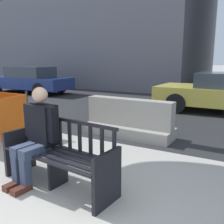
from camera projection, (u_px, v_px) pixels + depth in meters
street_asphalt at (201, 103)px, 9.96m from camera, size 120.00×12.00×0.01m
street_bench at (59, 158)px, 3.32m from camera, size 1.74×0.70×0.88m
seated_person at (37, 133)px, 3.41m from camera, size 0.59×0.75×1.31m
jersey_barrier_centre at (129, 121)px, 5.57m from camera, size 2.02×0.75×0.84m
car_sedan_mid at (29, 80)px, 12.97m from camera, size 4.76×1.96×1.36m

